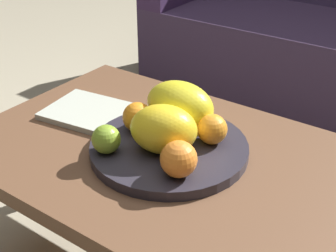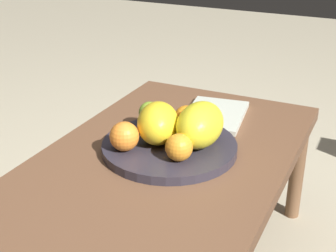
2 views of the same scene
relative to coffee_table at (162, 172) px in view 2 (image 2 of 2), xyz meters
The scene contains 10 objects.
coffee_table is the anchor object (origin of this frame).
fruit_bowl 0.07m from the coffee_table, behind, with size 0.37×0.37×0.03m, color #2E2A34.
melon_large_front 0.14m from the coffee_table, 140.96° to the right, with size 0.15×0.11×0.11m, color yellow.
melon_smaller_beside 0.17m from the coffee_table, 131.58° to the left, with size 0.18×0.12×0.12m, color yellow.
orange_front 0.13m from the coffee_table, 63.55° to the left, with size 0.07×0.07×0.07m, color orange.
orange_left 0.15m from the coffee_table, 64.89° to the right, with size 0.08×0.08×0.08m, color orange.
orange_right 0.18m from the coffee_table, behind, with size 0.07×0.07×0.07m, color orange.
apple_front 0.21m from the coffee_table, 142.08° to the right, with size 0.07×0.07×0.07m, color #7FA42C.
banana_bunch 0.13m from the coffee_table, 134.07° to the left, with size 0.15×0.15×0.06m.
magazine 0.33m from the coffee_table, behind, with size 0.25×0.18×0.02m, color beige.
Camera 2 is at (1.04, 0.51, 1.04)m, focal length 51.92 mm.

